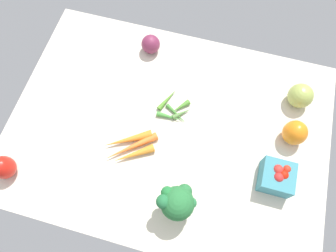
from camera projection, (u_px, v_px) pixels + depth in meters
The scene contains 9 objects.
tablecloth at pixel (168, 129), 101.49cm from camera, with size 104.00×76.00×2.00cm, color beige.
bell_pepper_orange at pixel (295, 133), 95.26cm from camera, with size 7.53×7.53×8.81cm, color orange.
heirloom_tomato_green at pixel (300, 96), 100.52cm from camera, with size 8.16×8.16×8.16cm, color #9FAF52.
broccoli_head at pixel (177, 202), 83.57cm from camera, with size 10.82×10.50×12.99cm.
red_onion_center at pixel (151, 44), 109.19cm from camera, with size 6.69×6.69×6.69cm, color #772A49.
berry_basket at pixel (277, 177), 90.69cm from camera, with size 9.54×9.54×7.66cm.
okra_pile at pixel (175, 109), 102.21cm from camera, with size 11.75×12.12×1.91cm.
bell_pepper_red at pixel (4, 167), 91.33cm from camera, with size 6.76×6.76×8.34cm, color red.
carrot_bunch at pixel (131, 146), 96.78cm from camera, with size 17.05×14.09×2.86cm.
Camera 1 is at (9.88, -35.96, 95.40)cm, focal length 32.76 mm.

